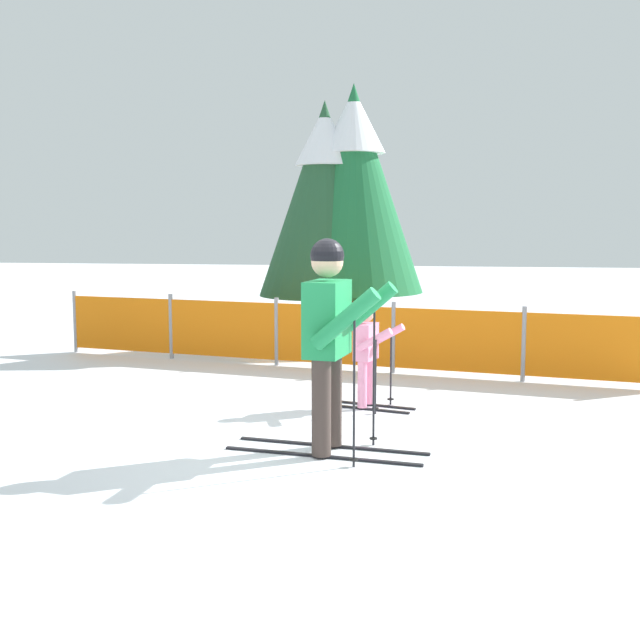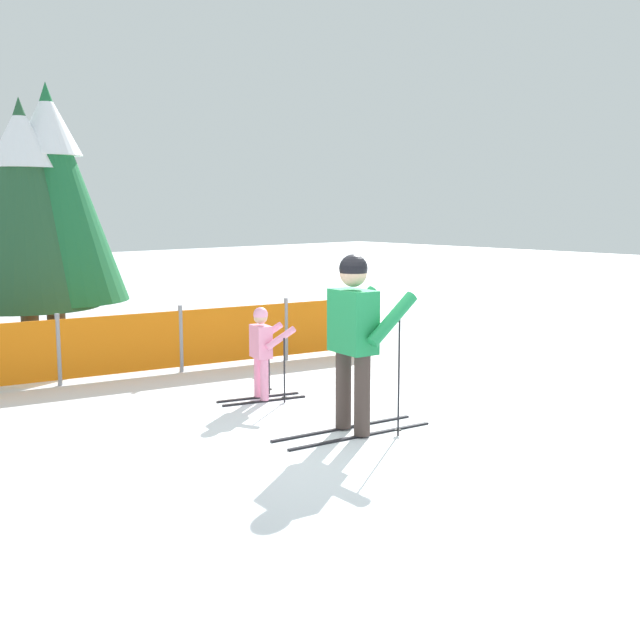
# 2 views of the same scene
# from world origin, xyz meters

# --- Properties ---
(ground_plane) EXTENTS (60.00, 60.00, 0.00)m
(ground_plane) POSITION_xyz_m (0.00, 0.00, 0.00)
(ground_plane) COLOR white
(skier_adult) EXTENTS (1.76, 0.84, 1.83)m
(skier_adult) POSITION_xyz_m (0.29, 0.12, 1.09)
(skier_adult) COLOR black
(skier_adult) RESTS_ON ground_plane
(skier_child) EXTENTS (1.07, 0.58, 1.12)m
(skier_child) POSITION_xyz_m (0.44, 1.84, 0.65)
(skier_child) COLOR black
(skier_child) RESTS_ON ground_plane
(safety_fence) EXTENTS (8.18, 1.67, 0.94)m
(safety_fence) POSITION_xyz_m (-0.22, 4.03, 0.47)
(safety_fence) COLOR gray
(safety_fence) RESTS_ON ground_plane
(conifer_far) EXTENTS (2.20, 2.20, 4.09)m
(conifer_far) POSITION_xyz_m (-0.20, 6.12, 2.53)
(conifer_far) COLOR #4C3823
(conifer_far) RESTS_ON ground_plane
(conifer_near) EXTENTS (2.06, 2.06, 3.83)m
(conifer_near) POSITION_xyz_m (-0.64, 6.04, 2.37)
(conifer_near) COLOR #4C3823
(conifer_near) RESTS_ON ground_plane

